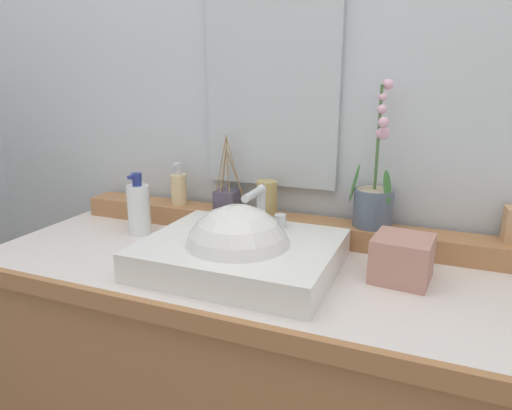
% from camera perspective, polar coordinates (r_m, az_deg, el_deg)
% --- Properties ---
extents(wall_back, '(3.29, 0.20, 2.75)m').
position_cam_1_polar(wall_back, '(1.47, 7.12, 18.26)').
color(wall_back, silver).
rests_on(wall_back, ground).
extents(vanity_cabinet, '(1.50, 0.58, 0.85)m').
position_cam_1_polar(vanity_cabinet, '(1.41, 0.99, -23.33)').
color(vanity_cabinet, '#A67145').
rests_on(vanity_cabinet, ground).
extents(back_ledge, '(1.42, 0.10, 0.06)m').
position_cam_1_polar(back_ledge, '(1.37, 4.50, -2.78)').
color(back_ledge, '#A67145').
rests_on(back_ledge, vanity_cabinet).
extents(sink_basin, '(0.47, 0.39, 0.29)m').
position_cam_1_polar(sink_basin, '(1.15, -2.09, -6.40)').
color(sink_basin, white).
rests_on(sink_basin, vanity_cabinet).
extents(soap_bar, '(0.07, 0.04, 0.02)m').
position_cam_1_polar(soap_bar, '(1.28, -5.18, -1.63)').
color(soap_bar, silver).
rests_on(soap_bar, sink_basin).
extents(potted_plant, '(0.13, 0.11, 0.40)m').
position_cam_1_polar(potted_plant, '(1.30, 14.39, 0.83)').
color(potted_plant, slate).
rests_on(potted_plant, back_ledge).
extents(soap_dispenser, '(0.05, 0.05, 0.14)m').
position_cam_1_polar(soap_dispenser, '(1.51, -9.55, 2.11)').
color(soap_dispenser, beige).
rests_on(soap_dispenser, back_ledge).
extents(tumbler_cup, '(0.06, 0.06, 0.11)m').
position_cam_1_polar(tumbler_cup, '(1.36, 1.33, 0.76)').
color(tumbler_cup, tan).
rests_on(tumbler_cup, back_ledge).
extents(reed_diffuser, '(0.08, 0.10, 0.23)m').
position_cam_1_polar(reed_diffuser, '(1.44, -3.56, 0.80)').
color(reed_diffuser, '#51495D').
rests_on(reed_diffuser, back_ledge).
extents(lotion_bottle, '(0.07, 0.07, 0.19)m').
position_cam_1_polar(lotion_bottle, '(1.43, -14.30, -0.39)').
color(lotion_bottle, white).
rests_on(lotion_bottle, vanity_cabinet).
extents(tissue_box, '(0.14, 0.14, 0.11)m').
position_cam_1_polar(tissue_box, '(1.14, 17.62, -6.32)').
color(tissue_box, tan).
rests_on(tissue_box, vanity_cabinet).
extents(mirror, '(0.41, 0.02, 0.61)m').
position_cam_1_polar(mirror, '(1.39, 1.91, 14.94)').
color(mirror, silver).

